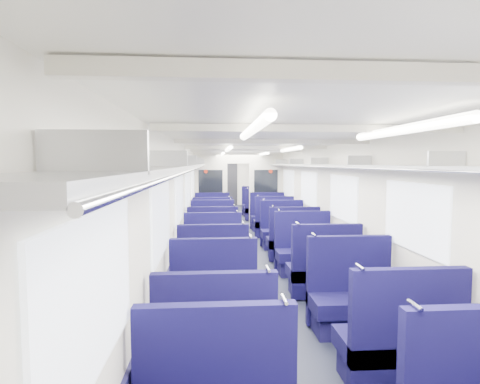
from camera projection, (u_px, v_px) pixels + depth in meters
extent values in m
cube|color=black|center=(246.00, 245.00, 9.41)|extent=(2.80, 18.00, 0.01)
cube|color=white|center=(247.00, 149.00, 9.23)|extent=(2.80, 18.00, 0.01)
cube|color=beige|center=(189.00, 198.00, 9.22)|extent=(0.02, 18.00, 2.35)
cube|color=#131038|center=(190.00, 232.00, 9.28)|extent=(0.03, 17.90, 0.70)
cube|color=beige|center=(303.00, 197.00, 9.42)|extent=(0.02, 18.00, 2.35)
cube|color=#131038|center=(302.00, 230.00, 9.49)|extent=(0.03, 17.90, 0.70)
cube|color=beige|center=(229.00, 181.00, 18.27)|extent=(2.80, 0.02, 2.35)
cube|color=#B2B5BA|center=(196.00, 165.00, 9.17)|extent=(0.34, 17.40, 0.04)
cylinder|color=silver|center=(203.00, 166.00, 9.18)|extent=(0.02, 17.40, 0.02)
cube|color=#B2B5BA|center=(94.00, 152.00, 1.21)|extent=(0.34, 0.03, 0.14)
cube|color=#B2B5BA|center=(167.00, 159.00, 3.20)|extent=(0.34, 0.03, 0.14)
cube|color=#B2B5BA|center=(184.00, 160.00, 5.19)|extent=(0.34, 0.03, 0.14)
cube|color=#B2B5BA|center=(192.00, 161.00, 7.17)|extent=(0.34, 0.03, 0.14)
cube|color=#B2B5BA|center=(196.00, 162.00, 9.16)|extent=(0.34, 0.03, 0.14)
cube|color=#B2B5BA|center=(199.00, 162.00, 11.15)|extent=(0.34, 0.03, 0.14)
cube|color=#B2B5BA|center=(201.00, 162.00, 13.14)|extent=(0.34, 0.03, 0.14)
cube|color=#B2B5BA|center=(202.00, 162.00, 15.13)|extent=(0.34, 0.03, 0.14)
cube|color=#B2B5BA|center=(203.00, 162.00, 17.12)|extent=(0.34, 0.03, 0.14)
cube|color=#B2B5BA|center=(296.00, 165.00, 9.35)|extent=(0.34, 17.40, 0.04)
cylinder|color=silver|center=(289.00, 166.00, 9.34)|extent=(0.02, 17.40, 0.02)
cube|color=#B2B5BA|center=(446.00, 159.00, 3.38)|extent=(0.34, 0.03, 0.14)
cube|color=#B2B5BA|center=(359.00, 161.00, 5.37)|extent=(0.34, 0.03, 0.14)
cube|color=#B2B5BA|center=(319.00, 161.00, 7.36)|extent=(0.34, 0.03, 0.14)
cube|color=#B2B5BA|center=(296.00, 162.00, 9.34)|extent=(0.34, 0.03, 0.14)
cube|color=#B2B5BA|center=(281.00, 162.00, 11.33)|extent=(0.34, 0.03, 0.14)
cube|color=#B2B5BA|center=(271.00, 162.00, 13.32)|extent=(0.34, 0.03, 0.14)
cube|color=#B2B5BA|center=(263.00, 162.00, 15.31)|extent=(0.34, 0.03, 0.14)
cube|color=#B2B5BA|center=(257.00, 162.00, 17.30)|extent=(0.34, 0.03, 0.14)
cube|color=white|center=(95.00, 294.00, 1.74)|extent=(0.02, 1.30, 0.75)
cube|color=white|center=(161.00, 220.00, 4.03)|extent=(0.02, 1.30, 0.75)
cube|color=white|center=(179.00, 199.00, 6.32)|extent=(0.02, 1.30, 0.75)
cube|color=white|center=(188.00, 190.00, 8.60)|extent=(0.02, 1.30, 0.75)
cube|color=white|center=(193.00, 184.00, 10.89)|extent=(0.02, 1.30, 0.75)
cube|color=white|center=(197.00, 180.00, 13.67)|extent=(0.02, 1.30, 0.75)
cube|color=white|center=(199.00, 177.00, 15.96)|extent=(0.02, 1.30, 0.75)
cube|color=white|center=(414.00, 217.00, 4.23)|extent=(0.02, 1.30, 0.75)
cube|color=white|center=(343.00, 198.00, 6.52)|extent=(0.02, 1.30, 0.75)
cube|color=white|center=(309.00, 189.00, 8.81)|extent=(0.02, 1.30, 0.75)
cube|color=white|center=(289.00, 184.00, 11.09)|extent=(0.02, 1.30, 0.75)
cube|color=white|center=(273.00, 179.00, 13.88)|extent=(0.02, 1.30, 0.75)
cube|color=white|center=(264.00, 177.00, 16.17)|extent=(0.02, 1.30, 0.75)
cube|color=silver|center=(466.00, 75.00, 1.28)|extent=(2.70, 0.06, 0.06)
cube|color=silver|center=(311.00, 128.00, 3.27)|extent=(2.70, 0.06, 0.06)
cube|color=silver|center=(273.00, 141.00, 5.26)|extent=(2.70, 0.06, 0.06)
cube|color=silver|center=(256.00, 147.00, 7.25)|extent=(2.70, 0.06, 0.06)
cube|color=silver|center=(247.00, 151.00, 9.23)|extent=(2.70, 0.06, 0.06)
cube|color=silver|center=(240.00, 153.00, 11.22)|extent=(2.70, 0.06, 0.06)
cube|color=silver|center=(236.00, 154.00, 13.21)|extent=(2.70, 0.06, 0.06)
cube|color=silver|center=(233.00, 156.00, 15.20)|extent=(2.70, 0.06, 0.06)
cube|color=silver|center=(230.00, 156.00, 17.19)|extent=(2.70, 0.06, 0.06)
cylinder|color=white|center=(253.00, 129.00, 2.73)|extent=(0.07, 1.60, 0.07)
cylinder|color=white|center=(228.00, 149.00, 6.71)|extent=(0.07, 1.60, 0.07)
cylinder|color=white|center=(223.00, 154.00, 10.19)|extent=(0.07, 1.60, 0.07)
cylinder|color=white|center=(219.00, 157.00, 14.67)|extent=(0.07, 1.60, 0.07)
cylinder|color=white|center=(402.00, 130.00, 2.82)|extent=(0.07, 1.60, 0.07)
cylinder|color=white|center=(290.00, 149.00, 6.79)|extent=(0.07, 1.60, 0.07)
cylinder|color=white|center=(264.00, 154.00, 10.27)|extent=(0.07, 1.60, 0.07)
cylinder|color=white|center=(248.00, 157.00, 14.75)|extent=(0.07, 1.60, 0.07)
cube|color=black|center=(229.00, 184.00, 18.22)|extent=(0.75, 0.06, 2.00)
cube|color=silver|center=(211.00, 190.00, 12.09)|extent=(1.05, 0.08, 2.35)
cube|color=black|center=(211.00, 183.00, 12.03)|extent=(0.76, 0.02, 0.80)
cylinder|color=#B7200C|center=(206.00, 171.00, 11.98)|extent=(0.12, 0.01, 0.12)
cube|color=silver|center=(266.00, 189.00, 12.22)|extent=(1.05, 0.08, 2.35)
cube|color=black|center=(266.00, 182.00, 12.16)|extent=(0.76, 0.02, 0.80)
cylinder|color=#B7200C|center=(271.00, 171.00, 12.14)|extent=(0.12, 0.01, 0.12)
cube|color=silver|center=(238.00, 158.00, 12.08)|extent=(0.70, 0.08, 0.35)
cylinder|color=silver|center=(284.00, 299.00, 2.45)|extent=(0.02, 0.16, 0.02)
cylinder|color=silver|center=(415.00, 305.00, 2.35)|extent=(0.02, 0.16, 0.02)
cube|color=#110E43|center=(215.00, 350.00, 3.40)|extent=(1.04, 0.54, 0.18)
cube|color=#110E38|center=(215.00, 374.00, 3.42)|extent=(0.95, 0.43, 0.27)
cube|color=#110E43|center=(215.00, 338.00, 3.16)|extent=(1.04, 0.10, 1.11)
cylinder|color=silver|center=(268.00, 269.00, 3.15)|extent=(0.02, 0.16, 0.02)
cube|color=#110E43|center=(395.00, 344.00, 3.52)|extent=(1.04, 0.54, 0.18)
cube|color=#110E38|center=(395.00, 367.00, 3.54)|extent=(0.95, 0.43, 0.27)
cube|color=#110E43|center=(408.00, 331.00, 3.29)|extent=(1.04, 0.10, 1.11)
cylinder|color=silver|center=(360.00, 267.00, 3.21)|extent=(0.02, 0.16, 0.02)
cube|color=#110E43|center=(214.00, 309.00, 4.37)|extent=(1.04, 0.54, 0.18)
cube|color=#110E38|center=(214.00, 328.00, 4.38)|extent=(0.95, 0.43, 0.27)
cube|color=#110E43|center=(214.00, 284.00, 4.57)|extent=(1.04, 0.10, 1.11)
cylinder|color=silver|center=(250.00, 236.00, 4.56)|extent=(0.02, 0.16, 0.02)
cube|color=#110E43|center=(355.00, 304.00, 4.53)|extent=(1.04, 0.54, 0.18)
cube|color=#110E38|center=(354.00, 322.00, 4.54)|extent=(0.95, 0.43, 0.27)
cube|color=#110E43|center=(348.00, 280.00, 4.73)|extent=(1.04, 0.10, 1.11)
cylinder|color=silver|center=(314.00, 235.00, 4.65)|extent=(0.02, 0.16, 0.02)
cube|color=#110E43|center=(213.00, 272.00, 5.83)|extent=(1.04, 0.54, 0.18)
cube|color=#110E38|center=(213.00, 286.00, 5.85)|extent=(0.95, 0.43, 0.27)
cube|color=#110E43|center=(213.00, 262.00, 5.59)|extent=(1.04, 0.10, 1.11)
cylinder|color=silver|center=(243.00, 223.00, 5.58)|extent=(0.02, 0.16, 0.02)
cube|color=#110E43|center=(322.00, 272.00, 5.86)|extent=(1.04, 0.54, 0.18)
cube|color=#110E38|center=(322.00, 286.00, 5.88)|extent=(0.95, 0.43, 0.27)
cube|color=#110E43|center=(327.00, 261.00, 5.62)|extent=(1.04, 0.10, 1.11)
cylinder|color=silver|center=(297.00, 223.00, 5.55)|extent=(0.02, 0.16, 0.02)
cube|color=#110E43|center=(213.00, 258.00, 6.73)|extent=(1.04, 0.54, 0.18)
cube|color=#110E38|center=(213.00, 270.00, 6.75)|extent=(0.95, 0.43, 0.27)
cube|color=#110E43|center=(213.00, 243.00, 6.94)|extent=(1.04, 0.10, 1.11)
cylinder|color=silver|center=(237.00, 211.00, 6.92)|extent=(0.02, 0.16, 0.02)
cube|color=#110E43|center=(305.00, 255.00, 6.93)|extent=(1.04, 0.54, 0.18)
cube|color=#110E38|center=(305.00, 267.00, 6.95)|extent=(0.95, 0.43, 0.27)
cube|color=#110E43|center=(302.00, 241.00, 7.13)|extent=(1.04, 0.10, 1.11)
cylinder|color=silver|center=(279.00, 210.00, 7.06)|extent=(0.02, 0.16, 0.02)
cube|color=#110E43|center=(213.00, 242.00, 8.07)|extent=(1.04, 0.54, 0.18)
cube|color=#110E38|center=(213.00, 252.00, 8.08)|extent=(0.95, 0.43, 0.27)
cube|color=#110E43|center=(213.00, 234.00, 7.83)|extent=(1.04, 0.10, 1.11)
cylinder|color=silver|center=(234.00, 206.00, 7.82)|extent=(0.02, 0.16, 0.02)
cube|color=#110E43|center=(292.00, 242.00, 8.04)|extent=(1.04, 0.54, 0.18)
cube|color=#110E38|center=(292.00, 253.00, 8.06)|extent=(0.95, 0.43, 0.27)
cube|color=#110E43|center=(294.00, 234.00, 7.80)|extent=(1.04, 0.10, 1.11)
cylinder|color=silver|center=(273.00, 206.00, 7.73)|extent=(0.02, 0.16, 0.02)
cube|color=#110E43|center=(213.00, 233.00, 9.07)|extent=(1.04, 0.54, 0.18)
cube|color=#110E38|center=(213.00, 242.00, 9.09)|extent=(0.95, 0.43, 0.27)
cube|color=#110E43|center=(212.00, 223.00, 9.28)|extent=(1.04, 0.10, 1.11)
cylinder|color=silver|center=(231.00, 199.00, 9.27)|extent=(0.02, 0.16, 0.02)
cube|color=#110E43|center=(283.00, 233.00, 9.03)|extent=(1.04, 0.54, 0.18)
cube|color=#110E38|center=(283.00, 243.00, 9.05)|extent=(0.95, 0.43, 0.27)
cube|color=#110E43|center=(281.00, 223.00, 9.24)|extent=(1.04, 0.10, 1.11)
cylinder|color=silver|center=(263.00, 199.00, 9.16)|extent=(0.02, 0.16, 0.02)
cube|color=#110E43|center=(212.00, 225.00, 10.22)|extent=(1.04, 0.54, 0.18)
cube|color=#110E38|center=(212.00, 234.00, 10.23)|extent=(0.95, 0.43, 0.27)
cube|color=#110E43|center=(212.00, 218.00, 9.98)|extent=(1.04, 0.10, 1.11)
cylinder|color=silver|center=(229.00, 196.00, 9.97)|extent=(0.02, 0.16, 0.02)
cube|color=#110E43|center=(273.00, 224.00, 10.52)|extent=(1.04, 0.54, 0.18)
cube|color=#110E38|center=(273.00, 232.00, 10.54)|extent=(0.95, 0.43, 0.27)
cube|color=#110E43|center=(274.00, 217.00, 10.28)|extent=(1.04, 0.10, 1.11)
cylinder|color=silver|center=(258.00, 196.00, 10.21)|extent=(0.02, 0.16, 0.02)
cube|color=#110E43|center=(212.00, 219.00, 11.33)|extent=(1.04, 0.54, 0.18)
cube|color=#110E38|center=(212.00, 227.00, 11.34)|extent=(0.95, 0.43, 0.27)
cube|color=#110E43|center=(212.00, 211.00, 11.53)|extent=(1.04, 0.10, 1.11)
cylinder|color=silver|center=(227.00, 192.00, 11.52)|extent=(0.02, 0.16, 0.02)
cube|color=#110E43|center=(268.00, 219.00, 11.44)|extent=(1.04, 0.54, 0.18)
cube|color=#110E38|center=(268.00, 226.00, 11.46)|extent=(0.95, 0.43, 0.27)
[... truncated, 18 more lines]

